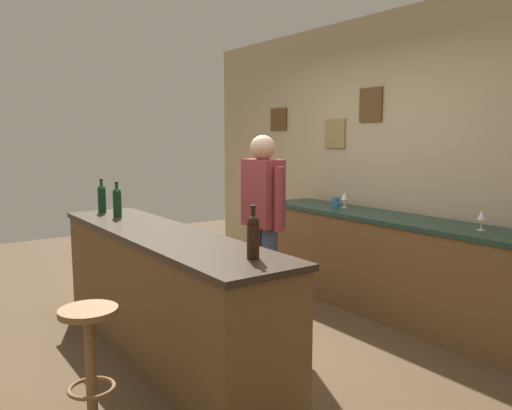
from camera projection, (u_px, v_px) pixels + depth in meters
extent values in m
plane|color=#4C3823|center=(211.00, 340.00, 4.05)|extent=(10.00, 10.00, 0.00)
cube|color=tan|center=(388.00, 158.00, 5.02)|extent=(6.00, 0.06, 2.80)
cube|color=brown|center=(279.00, 119.00, 6.32)|extent=(0.31, 0.02, 0.27)
cube|color=#997F4C|center=(335.00, 133.00, 5.53)|extent=(0.30, 0.02, 0.31)
cube|color=brown|center=(371.00, 105.00, 5.09)|extent=(0.29, 0.02, 0.33)
cube|color=brown|center=(163.00, 296.00, 3.76)|extent=(2.66, 0.57, 0.88)
cube|color=#2D2319|center=(162.00, 235.00, 3.70)|extent=(2.72, 0.60, 0.04)
cube|color=brown|center=(391.00, 268.00, 4.61)|extent=(2.90, 0.53, 0.86)
cube|color=#1E382D|center=(392.00, 219.00, 4.55)|extent=(2.96, 0.56, 0.04)
cylinder|color=#384766|center=(270.00, 278.00, 4.26)|extent=(0.13, 0.13, 0.86)
cylinder|color=#384766|center=(256.00, 273.00, 4.42)|extent=(0.13, 0.13, 0.86)
cube|color=maroon|center=(263.00, 193.00, 4.25)|extent=(0.36, 0.20, 0.56)
sphere|color=tan|center=(263.00, 148.00, 4.20)|extent=(0.21, 0.21, 0.21)
cylinder|color=maroon|center=(279.00, 199.00, 4.07)|extent=(0.08, 0.08, 0.52)
cylinder|color=maroon|center=(248.00, 194.00, 4.43)|extent=(0.08, 0.08, 0.52)
cylinder|color=brown|center=(91.00, 371.00, 2.82)|extent=(0.06, 0.06, 0.65)
torus|color=brown|center=(92.00, 388.00, 2.83)|extent=(0.26, 0.26, 0.02)
cylinder|color=brown|center=(88.00, 311.00, 2.77)|extent=(0.32, 0.32, 0.03)
cylinder|color=black|center=(102.00, 201.00, 4.65)|extent=(0.07, 0.07, 0.20)
sphere|color=black|center=(101.00, 189.00, 4.64)|extent=(0.07, 0.07, 0.07)
cylinder|color=black|center=(101.00, 185.00, 4.63)|extent=(0.03, 0.03, 0.09)
cylinder|color=black|center=(101.00, 180.00, 4.63)|extent=(0.03, 0.03, 0.02)
cylinder|color=black|center=(117.00, 205.00, 4.37)|extent=(0.07, 0.07, 0.20)
sphere|color=black|center=(117.00, 192.00, 4.36)|extent=(0.07, 0.07, 0.07)
cylinder|color=black|center=(117.00, 189.00, 4.35)|extent=(0.03, 0.03, 0.09)
cylinder|color=black|center=(116.00, 182.00, 4.34)|extent=(0.03, 0.03, 0.02)
cylinder|color=black|center=(253.00, 241.00, 2.88)|extent=(0.07, 0.07, 0.20)
sphere|color=black|center=(253.00, 222.00, 2.86)|extent=(0.07, 0.07, 0.07)
cylinder|color=black|center=(253.00, 216.00, 2.86)|extent=(0.03, 0.03, 0.09)
cylinder|color=black|center=(253.00, 207.00, 2.85)|extent=(0.03, 0.03, 0.02)
cylinder|color=silver|center=(344.00, 207.00, 5.11)|extent=(0.06, 0.06, 0.00)
cylinder|color=silver|center=(344.00, 203.00, 5.11)|extent=(0.01, 0.01, 0.07)
cone|color=silver|center=(345.00, 196.00, 5.10)|extent=(0.07, 0.07, 0.08)
cylinder|color=silver|center=(481.00, 230.00, 3.87)|extent=(0.06, 0.06, 0.00)
cylinder|color=silver|center=(481.00, 225.00, 3.87)|extent=(0.01, 0.01, 0.07)
cone|color=silver|center=(482.00, 215.00, 3.86)|extent=(0.07, 0.07, 0.08)
cylinder|color=#336699|center=(336.00, 202.00, 5.19)|extent=(0.08, 0.08, 0.09)
torus|color=#336699|center=(340.00, 202.00, 5.14)|extent=(0.06, 0.01, 0.06)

